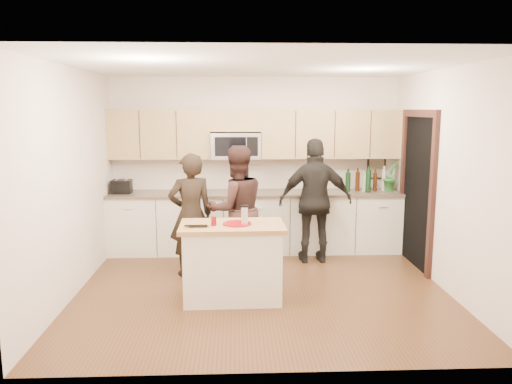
{
  "coord_description": "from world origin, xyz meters",
  "views": [
    {
      "loc": [
        -0.32,
        -5.9,
        2.2
      ],
      "look_at": [
        -0.06,
        0.35,
        1.16
      ],
      "focal_mm": 35.0,
      "sensor_mm": 36.0,
      "label": 1
    }
  ],
  "objects_px": {
    "woman_right": "(315,201)",
    "toaster": "(122,187)",
    "woman_center": "(236,209)",
    "island": "(232,261)",
    "woman_left": "(191,215)"
  },
  "relations": [
    {
      "from": "island",
      "to": "woman_right",
      "type": "relative_size",
      "value": 0.67
    },
    {
      "from": "woman_left",
      "to": "woman_right",
      "type": "height_order",
      "value": "woman_right"
    },
    {
      "from": "woman_right",
      "to": "toaster",
      "type": "bearing_deg",
      "value": -11.39
    },
    {
      "from": "toaster",
      "to": "woman_left",
      "type": "distance_m",
      "value": 1.57
    },
    {
      "from": "woman_right",
      "to": "woman_center",
      "type": "bearing_deg",
      "value": 18.31
    },
    {
      "from": "woman_center",
      "to": "woman_left",
      "type": "bearing_deg",
      "value": -7.03
    },
    {
      "from": "island",
      "to": "woman_right",
      "type": "height_order",
      "value": "woman_right"
    },
    {
      "from": "woman_left",
      "to": "toaster",
      "type": "bearing_deg",
      "value": -60.08
    },
    {
      "from": "toaster",
      "to": "woman_center",
      "type": "relative_size",
      "value": 0.17
    },
    {
      "from": "toaster",
      "to": "woman_left",
      "type": "relative_size",
      "value": 0.18
    },
    {
      "from": "woman_left",
      "to": "woman_right",
      "type": "distance_m",
      "value": 1.82
    },
    {
      "from": "toaster",
      "to": "woman_center",
      "type": "xyz_separation_m",
      "value": [
        1.74,
        -0.95,
        -0.18
      ]
    },
    {
      "from": "island",
      "to": "woman_left",
      "type": "height_order",
      "value": "woman_left"
    },
    {
      "from": "island",
      "to": "toaster",
      "type": "relative_size",
      "value": 4.16
    },
    {
      "from": "toaster",
      "to": "woman_right",
      "type": "distance_m",
      "value": 2.94
    }
  ]
}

